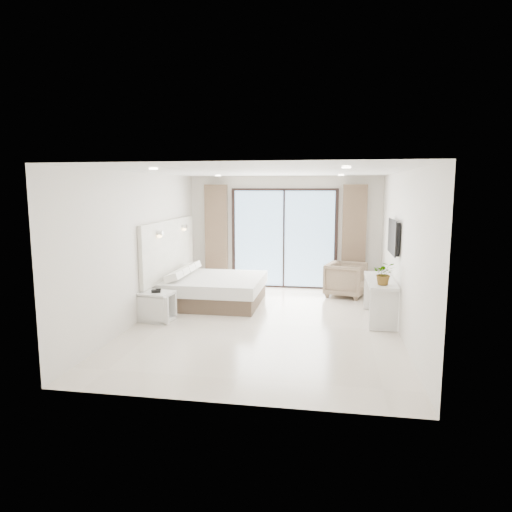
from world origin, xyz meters
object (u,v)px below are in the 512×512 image
(nightstand, at_px, (156,306))
(console_desk, at_px, (380,290))
(armchair, at_px, (346,278))
(bed, at_px, (213,289))

(nightstand, height_order, console_desk, console_desk)
(console_desk, xyz_separation_m, armchair, (-0.56, 1.79, -0.14))
(bed, xyz_separation_m, nightstand, (-0.70, -1.43, -0.03))
(console_desk, relative_size, armchair, 1.87)
(bed, bearing_deg, console_desk, -11.64)
(bed, distance_m, armchair, 3.00)
(console_desk, bearing_deg, armchair, 107.45)
(bed, distance_m, nightstand, 1.59)
(bed, relative_size, console_desk, 1.28)
(console_desk, distance_m, armchair, 1.88)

